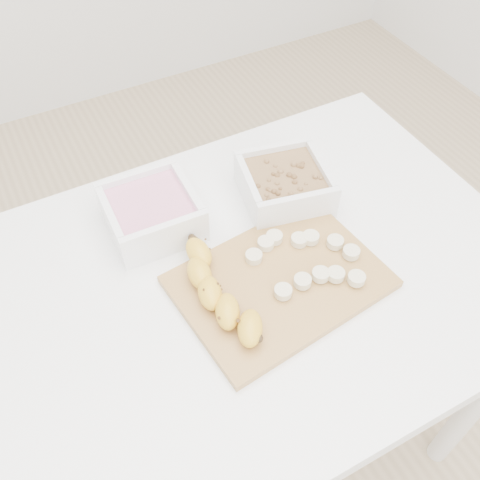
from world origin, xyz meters
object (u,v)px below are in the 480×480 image
table (247,305)px  bowl_yogurt (152,212)px  bowl_granola (285,184)px  cutting_board (280,282)px  banana (220,293)px

table → bowl_yogurt: (-0.10, 0.18, 0.13)m
bowl_granola → cutting_board: bearing=-122.7°
table → banana: 0.15m
bowl_yogurt → bowl_granola: bearing=-11.2°
bowl_yogurt → banana: 0.22m
bowl_yogurt → table: bearing=-60.6°
bowl_granola → banana: (-0.22, -0.17, -0.00)m
banana → bowl_yogurt: bearing=107.8°
cutting_board → bowl_granola: bearing=57.3°
table → banana: (-0.07, -0.03, 0.13)m
cutting_board → banana: banana is taller
table → banana: bearing=-153.6°
bowl_granola → banana: bowl_granola is taller
bowl_granola → bowl_yogurt: bearing=168.8°
table → bowl_yogurt: 0.25m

